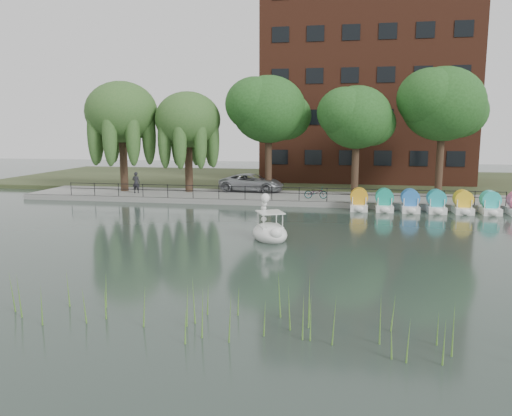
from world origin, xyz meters
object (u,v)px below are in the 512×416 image
(minivan, at_px, (252,181))
(swan_boat, at_px, (270,230))
(bicycle, at_px, (316,192))
(pedestrian, at_px, (136,181))

(minivan, distance_m, swan_boat, 16.18)
(minivan, bearing_deg, swan_boat, -161.68)
(minivan, relative_size, bicycle, 3.54)
(pedestrian, distance_m, swan_boat, 18.30)
(minivan, distance_m, pedestrian, 9.40)
(pedestrian, xyz_separation_m, swan_boat, (12.90, -12.95, -0.89))
(pedestrian, relative_size, swan_boat, 0.63)
(pedestrian, bearing_deg, minivan, -164.99)
(swan_boat, bearing_deg, bicycle, 58.14)
(bicycle, bearing_deg, pedestrian, 86.25)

